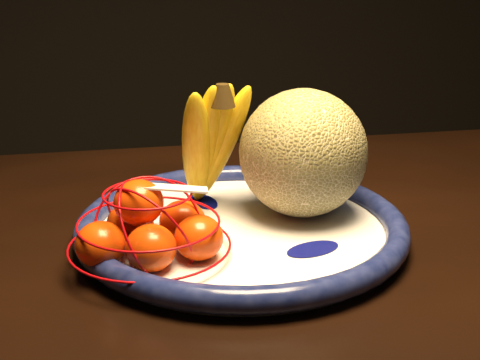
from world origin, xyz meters
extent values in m
cube|color=black|center=(-0.03, -0.02, 0.71)|extent=(1.45, 0.88, 0.04)
cylinder|color=white|center=(-0.20, 0.01, 0.73)|extent=(0.35, 0.35, 0.01)
torus|color=#070E37|center=(-0.20, 0.01, 0.74)|extent=(0.38, 0.38, 0.03)
cylinder|color=white|center=(-0.20, 0.01, 0.73)|extent=(0.17, 0.17, 0.01)
ellipsoid|color=#080C5E|center=(-0.14, -0.07, 0.74)|extent=(0.14, 0.11, 0.00)
ellipsoid|color=#080C5E|center=(-0.23, 0.10, 0.74)|extent=(0.09, 0.13, 0.00)
ellipsoid|color=#080C5E|center=(-0.31, 0.01, 0.74)|extent=(0.11, 0.07, 0.00)
sphere|color=olive|center=(-0.12, 0.04, 0.82)|extent=(0.15, 0.15, 0.15)
ellipsoid|color=yellow|center=(-0.24, 0.07, 0.83)|extent=(0.05, 0.11, 0.17)
ellipsoid|color=yellow|center=(-0.23, 0.08, 0.83)|extent=(0.05, 0.10, 0.17)
ellipsoid|color=yellow|center=(-0.22, 0.08, 0.83)|extent=(0.08, 0.10, 0.17)
ellipsoid|color=yellow|center=(-0.21, 0.08, 0.83)|extent=(0.10, 0.09, 0.17)
cone|color=black|center=(-0.23, 0.08, 0.90)|extent=(0.03, 0.03, 0.03)
ellipsoid|color=#FF3E07|center=(-0.36, -0.07, 0.76)|extent=(0.05, 0.05, 0.05)
ellipsoid|color=#FF3E07|center=(-0.31, -0.08, 0.76)|extent=(0.05, 0.05, 0.05)
ellipsoid|color=#FF3E07|center=(-0.26, -0.07, 0.76)|extent=(0.05, 0.05, 0.05)
ellipsoid|color=#FF3E07|center=(-0.33, -0.02, 0.76)|extent=(0.05, 0.05, 0.05)
ellipsoid|color=#FF3E07|center=(-0.27, -0.02, 0.76)|extent=(0.05, 0.05, 0.05)
ellipsoid|color=#FF3E07|center=(-0.32, -0.05, 0.80)|extent=(0.05, 0.05, 0.05)
torus|color=#B0060B|center=(-0.31, -0.05, 0.75)|extent=(0.20, 0.20, 0.00)
torus|color=#B0060B|center=(-0.31, -0.05, 0.78)|extent=(0.17, 0.17, 0.00)
torus|color=#B0060B|center=(-0.31, -0.05, 0.81)|extent=(0.11, 0.11, 0.00)
torus|color=#B0060B|center=(-0.31, -0.05, 0.77)|extent=(0.12, 0.07, 0.11)
torus|color=#B0060B|center=(-0.31, -0.05, 0.77)|extent=(0.09, 0.13, 0.11)
torus|color=#B0060B|center=(-0.31, -0.05, 0.77)|extent=(0.11, 0.12, 0.11)
cube|color=white|center=(-0.28, -0.05, 0.81)|extent=(0.07, 0.04, 0.01)
camera|label=1|loc=(-0.34, -0.70, 1.05)|focal=50.00mm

